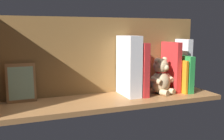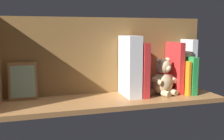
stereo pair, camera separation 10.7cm
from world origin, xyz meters
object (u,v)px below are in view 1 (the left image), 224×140
teddy_bear (161,78)px  picture_frame_leaning (21,83)px  book_0 (183,64)px  dictionary_thick_white (129,66)px

teddy_bear → picture_frame_leaning: teddy_bear is taller
book_0 → teddy_bear: (17.07, 5.37, -5.42)cm
book_0 → dictionary_thick_white: size_ratio=0.93×
book_0 → dictionary_thick_white: (33.82, 2.73, 1.05)cm
teddy_bear → picture_frame_leaning: 66.96cm
dictionary_thick_white → book_0: bearing=-175.4°
book_0 → picture_frame_leaning: (83.44, -3.51, -4.95)cm
dictionary_thick_white → picture_frame_leaning: dictionary_thick_white is taller
teddy_bear → picture_frame_leaning: (66.37, -8.88, 0.47)cm
dictionary_thick_white → teddy_bear: bearing=171.0°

